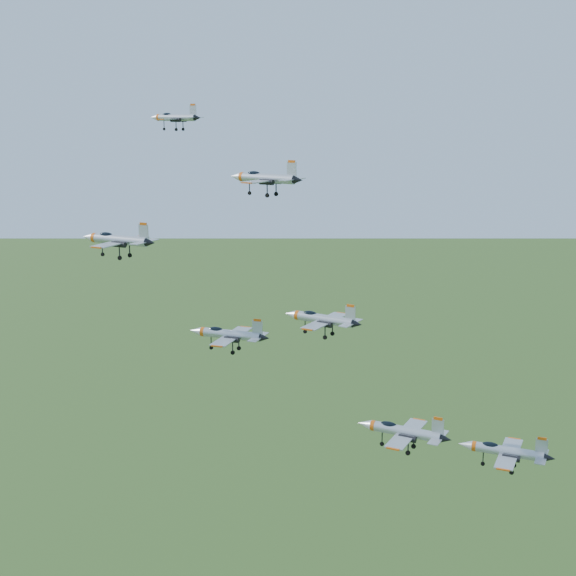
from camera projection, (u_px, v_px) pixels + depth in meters
The scene contains 7 objects.
jet_lead at pixel (175, 117), 135.31m from camera, with size 10.64×8.78×2.85m.
jet_left_high at pixel (265, 178), 113.28m from camera, with size 12.41×10.18×3.33m.
jet_right_high at pixel (117, 239), 97.47m from camera, with size 10.98×9.12×2.93m.
jet_left_low at pixel (322, 319), 112.67m from camera, with size 12.34×10.15×3.30m.
jet_right_low at pixel (228, 334), 96.24m from camera, with size 10.39×8.77×2.80m.
jet_trail at pixel (402, 431), 102.81m from camera, with size 12.67×10.52×3.38m.
jet_extra at pixel (505, 451), 106.92m from camera, with size 12.75×10.68×3.42m.
Camera 1 is at (66.55, -89.64, 161.01)m, focal length 50.00 mm.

